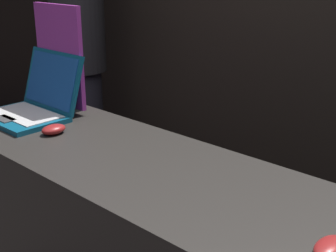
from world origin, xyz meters
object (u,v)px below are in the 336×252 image
(person_bystander, at_px, (80,59))
(laptop_front, at_px, (34,102))
(promo_stand_front, at_px, (60,61))
(mouse_front, at_px, (54,129))
(mouse_back, at_px, (330,247))

(person_bystander, bearing_deg, laptop_front, -46.48)
(promo_stand_front, bearing_deg, laptop_front, -90.00)
(mouse_front, height_order, person_bystander, person_bystander)
(laptop_front, xyz_separation_m, person_bystander, (-0.77, 0.81, -0.04))
(laptop_front, bearing_deg, mouse_back, -4.02)
(promo_stand_front, xyz_separation_m, mouse_back, (1.33, -0.24, -0.20))
(laptop_front, relative_size, mouse_back, 3.28)
(mouse_back, bearing_deg, mouse_front, 178.71)
(mouse_front, height_order, mouse_back, mouse_front)
(laptop_front, height_order, person_bystander, person_bystander)
(person_bystander, bearing_deg, mouse_back, -23.22)
(mouse_front, bearing_deg, promo_stand_front, 138.42)
(mouse_back, relative_size, person_bystander, 0.06)
(mouse_back, bearing_deg, laptop_front, 175.98)
(mouse_front, xyz_separation_m, person_bystander, (-1.01, 0.88, 0.01))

